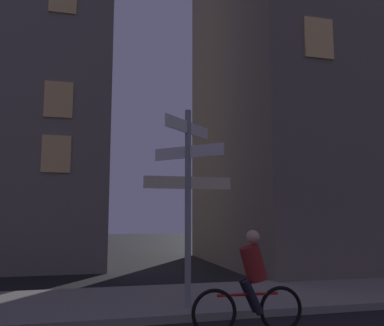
# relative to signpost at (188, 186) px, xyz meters

# --- Properties ---
(sidewalk_kerb) EXTENTS (40.00, 3.10, 0.14)m
(sidewalk_kerb) POSITION_rel_signpost_xyz_m (0.10, 1.00, -2.35)
(sidewalk_kerb) COLOR gray
(sidewalk_kerb) RESTS_ON ground_plane
(signpost) EXTENTS (1.73, 1.13, 3.78)m
(signpost) POSITION_rel_signpost_xyz_m (0.00, 0.00, 0.00)
(signpost) COLOR gray
(signpost) RESTS_ON sidewalk_kerb
(cyclist) EXTENTS (1.82, 0.34, 1.61)m
(cyclist) POSITION_rel_signpost_xyz_m (0.67, -1.48, -1.67)
(cyclist) COLOR black
(cyclist) RESTS_ON ground_plane
(building_right_block) EXTENTS (12.06, 8.84, 17.65)m
(building_right_block) POSITION_rel_signpost_xyz_m (8.90, 6.58, 6.41)
(building_right_block) COLOR #6B6056
(building_right_block) RESTS_ON ground_plane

